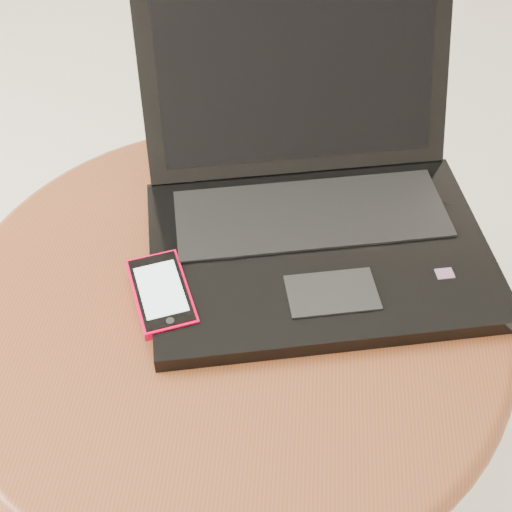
{
  "coord_description": "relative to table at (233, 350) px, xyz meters",
  "views": [
    {
      "loc": [
        0.06,
        -0.55,
        1.12
      ],
      "look_at": [
        0.02,
        -0.04,
        0.57
      ],
      "focal_mm": 48.88,
      "sensor_mm": 36.0,
      "label": 1
    }
  ],
  "objects": [
    {
      "name": "table",
      "position": [
        0.0,
        0.0,
        0.0
      ],
      "size": [
        0.65,
        0.65,
        0.51
      ],
      "color": "brown",
      "rests_on": "ground"
    },
    {
      "name": "laptop",
      "position": [
        0.09,
        0.12,
        0.16
      ],
      "size": [
        0.46,
        0.45,
        0.25
      ],
      "color": "black",
      "rests_on": "table"
    },
    {
      "name": "phone_black",
      "position": [
        -0.06,
        -0.01,
        0.12
      ],
      "size": [
        0.11,
        0.14,
        0.01
      ],
      "color": "black",
      "rests_on": "table"
    },
    {
      "name": "phone_pink",
      "position": [
        -0.07,
        -0.02,
        0.13
      ],
      "size": [
        0.1,
        0.13,
        0.01
      ],
      "color": "#F3002F",
      "rests_on": "phone_black"
    }
  ]
}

